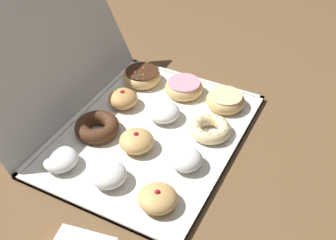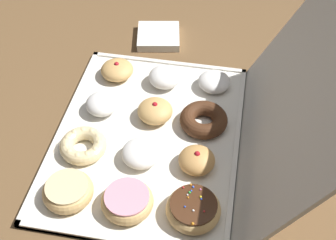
# 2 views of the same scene
# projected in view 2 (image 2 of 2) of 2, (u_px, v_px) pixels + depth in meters

# --- Properties ---
(ground_plane) EXTENTS (3.00, 3.00, 0.00)m
(ground_plane) POSITION_uv_depth(u_px,v_px,m) (148.00, 139.00, 1.11)
(ground_plane) COLOR brown
(donut_box) EXTENTS (0.58, 0.44, 0.01)m
(donut_box) POSITION_uv_depth(u_px,v_px,m) (148.00, 138.00, 1.11)
(donut_box) COLOR silver
(donut_box) RESTS_ON ground
(box_lid_open) EXTENTS (0.58, 0.18, 0.38)m
(box_lid_open) POSITION_uv_depth(u_px,v_px,m) (291.00, 100.00, 0.93)
(box_lid_open) COLOR silver
(box_lid_open) RESTS_ON ground
(jelly_filled_donut_0) EXTENTS (0.09, 0.09, 0.05)m
(jelly_filled_donut_0) POSITION_uv_depth(u_px,v_px,m) (117.00, 70.00, 1.24)
(jelly_filled_donut_0) COLOR tan
(jelly_filled_donut_0) RESTS_ON donut_box
(powdered_filled_donut_1) EXTENTS (0.08, 0.08, 0.05)m
(powdered_filled_donut_1) POSITION_uv_depth(u_px,v_px,m) (102.00, 104.00, 1.15)
(powdered_filled_donut_1) COLOR white
(powdered_filled_donut_1) RESTS_ON donut_box
(cruller_donut_2) EXTENTS (0.11, 0.11, 0.04)m
(cruller_donut_2) POSITION_uv_depth(u_px,v_px,m) (83.00, 145.00, 1.06)
(cruller_donut_2) COLOR beige
(cruller_donut_2) RESTS_ON donut_box
(glazed_ring_donut_3) EXTENTS (0.11, 0.11, 0.04)m
(glazed_ring_donut_3) POSITION_uv_depth(u_px,v_px,m) (68.00, 191.00, 0.97)
(glazed_ring_donut_3) COLOR #E5B770
(glazed_ring_donut_3) RESTS_ON donut_box
(powdered_filled_donut_4) EXTENTS (0.09, 0.09, 0.05)m
(powdered_filled_donut_4) POSITION_uv_depth(u_px,v_px,m) (165.00, 77.00, 1.22)
(powdered_filled_donut_4) COLOR white
(powdered_filled_donut_4) RESTS_ON donut_box
(jelly_filled_donut_5) EXTENTS (0.09, 0.09, 0.05)m
(jelly_filled_donut_5) POSITION_uv_depth(u_px,v_px,m) (155.00, 111.00, 1.13)
(jelly_filled_donut_5) COLOR tan
(jelly_filled_donut_5) RESTS_ON donut_box
(powdered_filled_donut_6) EXTENTS (0.09, 0.09, 0.04)m
(powdered_filled_donut_6) POSITION_uv_depth(u_px,v_px,m) (142.00, 153.00, 1.04)
(powdered_filled_donut_6) COLOR white
(powdered_filled_donut_6) RESTS_ON donut_box
(pink_frosted_donut_7) EXTENTS (0.11, 0.11, 0.04)m
(pink_frosted_donut_7) POSITION_uv_depth(u_px,v_px,m) (126.00, 201.00, 0.95)
(pink_frosted_donut_7) COLOR #E5B770
(pink_frosted_donut_7) RESTS_ON donut_box
(powdered_filled_donut_8) EXTENTS (0.09, 0.09, 0.04)m
(powdered_filled_donut_8) POSITION_uv_depth(u_px,v_px,m) (214.00, 82.00, 1.21)
(powdered_filled_donut_8) COLOR white
(powdered_filled_donut_8) RESTS_ON donut_box
(chocolate_cake_ring_donut_9) EXTENTS (0.12, 0.12, 0.04)m
(chocolate_cake_ring_donut_9) POSITION_uv_depth(u_px,v_px,m) (204.00, 120.00, 1.11)
(chocolate_cake_ring_donut_9) COLOR #472816
(chocolate_cake_ring_donut_9) RESTS_ON donut_box
(jelly_filled_donut_10) EXTENTS (0.08, 0.08, 0.05)m
(jelly_filled_donut_10) POSITION_uv_depth(u_px,v_px,m) (197.00, 160.00, 1.02)
(jelly_filled_donut_10) COLOR tan
(jelly_filled_donut_10) RESTS_ON donut_box
(sprinkle_donut_11) EXTENTS (0.12, 0.12, 0.04)m
(sprinkle_donut_11) POSITION_uv_depth(u_px,v_px,m) (193.00, 209.00, 0.94)
(sprinkle_donut_11) COLOR #E5B770
(sprinkle_donut_11) RESTS_ON donut_box
(napkin_stack) EXTENTS (0.15, 0.15, 0.02)m
(napkin_stack) POSITION_uv_depth(u_px,v_px,m) (158.00, 36.00, 1.38)
(napkin_stack) COLOR white
(napkin_stack) RESTS_ON ground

